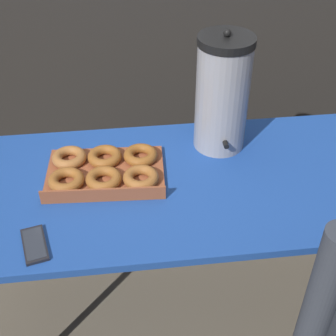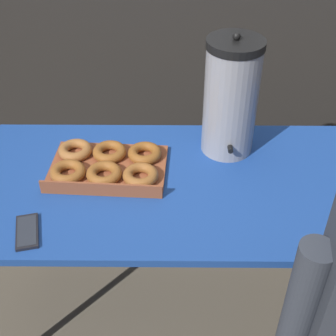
# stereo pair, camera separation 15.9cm
# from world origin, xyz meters

# --- Properties ---
(ground_plane) EXTENTS (12.00, 12.00, 0.00)m
(ground_plane) POSITION_xyz_m (0.00, 0.00, 0.00)
(ground_plane) COLOR brown
(folding_table) EXTENTS (1.56, 0.71, 0.70)m
(folding_table) POSITION_xyz_m (0.00, 0.00, 0.66)
(folding_table) COLOR #1E479E
(folding_table) RESTS_ON ground
(donut_box) EXTENTS (0.43, 0.31, 0.05)m
(donut_box) POSITION_xyz_m (-0.31, 0.06, 0.73)
(donut_box) COLOR brown
(donut_box) RESTS_ON folding_table
(coffee_urn) EXTENTS (0.20, 0.22, 0.46)m
(coffee_urn) POSITION_xyz_m (0.13, 0.20, 0.92)
(coffee_urn) COLOR #939399
(coffee_urn) RESTS_ON folding_table
(cell_phone) EXTENTS (0.10, 0.16, 0.01)m
(cell_phone) POSITION_xyz_m (-0.52, -0.25, 0.71)
(cell_phone) COLOR black
(cell_phone) RESTS_ON folding_table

